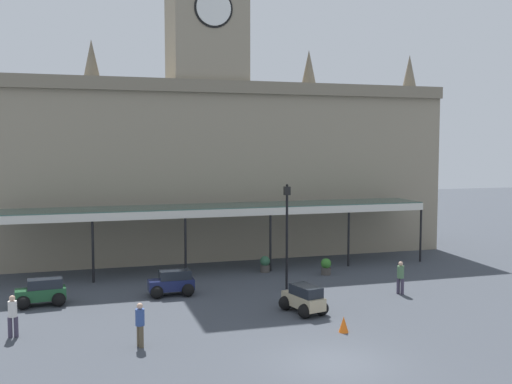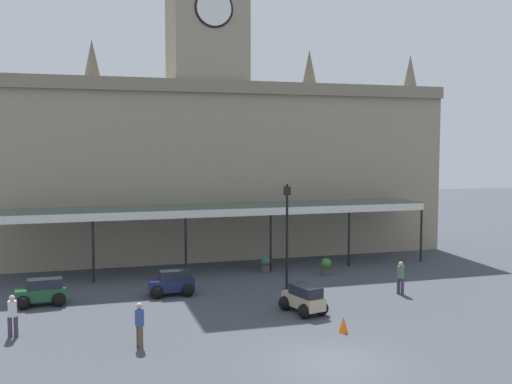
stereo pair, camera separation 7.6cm
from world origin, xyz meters
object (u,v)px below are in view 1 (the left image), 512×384
Objects in this scene: car_beige_estate at (304,300)px; planter_near_kerb at (326,266)px; car_green_estate at (42,294)px; car_navy_estate at (172,284)px; victorian_lamppost at (287,225)px; traffic_cone at (344,324)px; pedestrian_beside_cars at (13,314)px; planter_forecourt_centre at (265,264)px; pedestrian_crossing_forecourt at (400,276)px; pedestrian_near_entrance at (140,323)px.

car_beige_estate is 8.08m from planter_near_kerb.
car_beige_estate is at bearing -22.27° from car_green_estate.
planter_near_kerb is (9.30, 2.18, -0.07)m from car_navy_estate.
car_green_estate is at bearing 178.79° from victorian_lamppost.
car_navy_estate is at bearing 1.23° from car_green_estate.
car_navy_estate is 9.72m from traffic_cone.
pedestrian_beside_cars is 1.74× the size of planter_forecourt_centre.
pedestrian_crossing_forecourt is at bearing -70.87° from planter_near_kerb.
victorian_lamppost is 5.11m from planter_near_kerb.
pedestrian_crossing_forecourt reaches higher than planter_forecourt_centre.
traffic_cone is 10.63m from planter_near_kerb.
victorian_lamppost is (12.90, 4.31, 2.47)m from pedestrian_beside_cars.
pedestrian_crossing_forecourt is at bearing 17.46° from pedestrian_near_entrance.
traffic_cone is at bearing -13.88° from pedestrian_beside_cars.
car_beige_estate is at bearing 18.24° from pedestrian_near_entrance.
pedestrian_beside_cars is 15.62m from planter_forecourt_centre.
car_green_estate is (-11.36, 4.65, 0.00)m from car_beige_estate.
car_navy_estate is 2.35× the size of planter_forecourt_centre.
pedestrian_beside_cars is (-18.05, -1.66, 0.00)m from pedestrian_crossing_forecourt.
car_green_estate reaches higher than planter_near_kerb.
car_navy_estate is 7.24m from planter_forecourt_centre.
planter_forecourt_centre is (13.05, 8.57, -0.42)m from pedestrian_beside_cars.
pedestrian_crossing_forecourt is 0.30× the size of victorian_lamppost.
traffic_cone is 0.67× the size of planter_forecourt_centre.
victorian_lamppost is 8.55× the size of traffic_cone.
victorian_lamppost is 5.16m from planter_forecourt_centre.
car_beige_estate is 2.50× the size of planter_forecourt_centre.
car_beige_estate is 1.44× the size of pedestrian_near_entrance.
traffic_cone is (5.75, -7.83, -0.24)m from car_navy_estate.
planter_near_kerb is 3.61m from planter_forecourt_centre.
victorian_lamppost is at bearing 88.34° from traffic_cone.
car_navy_estate is 0.97× the size of car_green_estate.
pedestrian_crossing_forecourt reaches higher than car_green_estate.
pedestrian_beside_cars is 13.82m from victorian_lamppost.
pedestrian_near_entrance reaches higher than car_green_estate.
car_beige_estate is 1.44× the size of pedestrian_beside_cars.
car_navy_estate is 6.15m from car_green_estate.
car_green_estate is at bearing -178.77° from car_navy_estate.
car_green_estate is 3.60× the size of traffic_cone.
traffic_cone is at bearing -32.91° from car_green_estate.
victorian_lamppost is 5.74× the size of planter_near_kerb.
car_beige_estate is at bearing -163.55° from pedestrian_crossing_forecourt.
car_green_estate is 1.39× the size of pedestrian_crossing_forecourt.
victorian_lamppost reaches higher than car_beige_estate.
pedestrian_beside_cars is at bearing -145.90° from car_navy_estate.
pedestrian_near_entrance is 13.94m from planter_forecourt_centre.
planter_forecourt_centre is at bearing 32.38° from car_navy_estate.
car_navy_estate reaches higher than planter_near_kerb.
car_beige_estate is at bearing -42.55° from car_navy_estate.
pedestrian_beside_cars is (-4.67, 2.55, 0.00)m from pedestrian_near_entrance.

